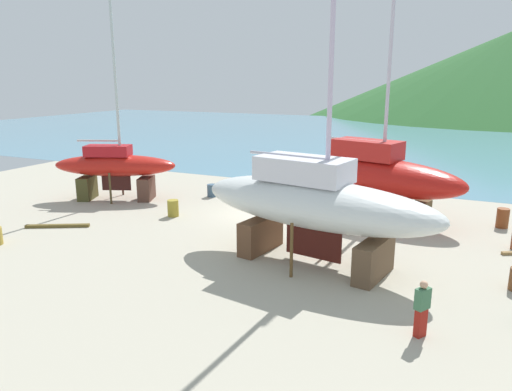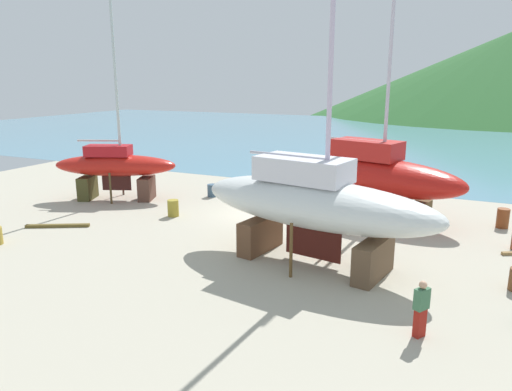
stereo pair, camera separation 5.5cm
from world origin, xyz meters
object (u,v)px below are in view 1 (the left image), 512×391
(barrel_tipped_center, at_px, (173,208))
(barrel_tar_black, at_px, (255,193))
(sailboat_mid_port, at_px, (373,175))
(worker, at_px, (422,308))
(sailboat_far_slipway, at_px, (314,202))
(barrel_tipped_left, at_px, (212,190))
(sailboat_large_starboard, at_px, (115,166))
(barrel_ochre, at_px, (503,218))

(barrel_tipped_center, distance_m, barrel_tar_black, 5.46)
(sailboat_mid_port, height_order, worker, sailboat_mid_port)
(worker, bearing_deg, sailboat_far_slipway, 168.50)
(sailboat_far_slipway, relative_size, barrel_tipped_left, 22.17)
(sailboat_large_starboard, bearing_deg, barrel_tar_black, 0.91)
(worker, distance_m, barrel_tipped_center, 14.86)
(barrel_tar_black, bearing_deg, barrel_ochre, 0.47)
(sailboat_large_starboard, relative_size, barrel_tipped_center, 14.67)
(barrel_tipped_center, xyz_separation_m, barrel_tar_black, (2.42, 4.89, 0.01))
(barrel_ochre, height_order, barrel_tar_black, barrel_ochre)
(sailboat_far_slipway, xyz_separation_m, barrel_ochre, (6.90, 8.15, -1.95))
(sailboat_large_starboard, bearing_deg, worker, -48.07)
(sailboat_far_slipway, distance_m, sailboat_large_starboard, 14.56)
(sailboat_large_starboard, distance_m, barrel_tipped_left, 5.87)
(sailboat_far_slipway, bearing_deg, barrel_tar_black, 137.54)
(barrel_ochre, bearing_deg, sailboat_large_starboard, -170.78)
(sailboat_large_starboard, bearing_deg, barrel_ochre, -13.09)
(barrel_tipped_center, bearing_deg, barrel_ochre, 17.87)
(worker, xyz_separation_m, barrel_tipped_left, (-13.35, 11.70, -0.48))
(sailboat_large_starboard, relative_size, worker, 7.68)
(sailboat_large_starboard, relative_size, barrel_tipped_left, 16.73)
(sailboat_mid_port, bearing_deg, barrel_tipped_center, -138.63)
(sailboat_large_starboard, bearing_deg, sailboat_far_slipway, -41.58)
(worker, bearing_deg, barrel_tipped_left, 169.07)
(sailboat_mid_port, distance_m, worker, 12.21)
(barrel_tipped_left, relative_size, barrel_tar_black, 0.86)
(sailboat_far_slipway, xyz_separation_m, worker, (4.44, -3.97, -1.57))
(barrel_tipped_left, height_order, barrel_tipped_center, barrel_tipped_center)
(sailboat_far_slipway, distance_m, barrel_tipped_left, 11.97)
(barrel_ochre, bearing_deg, worker, -101.48)
(barrel_tipped_left, bearing_deg, barrel_tipped_center, -86.14)
(sailboat_far_slipway, xyz_separation_m, sailboat_large_starboard, (-13.74, 4.81, -0.44))
(barrel_tipped_center, bearing_deg, worker, -28.65)
(sailboat_mid_port, distance_m, barrel_tar_black, 7.16)
(sailboat_far_slipway, height_order, barrel_tipped_left, sailboat_far_slipway)
(worker, relative_size, barrel_tipped_left, 2.18)
(sailboat_mid_port, distance_m, barrel_tipped_left, 9.83)
(barrel_tipped_left, distance_m, barrel_tipped_center, 4.59)
(sailboat_far_slipway, distance_m, barrel_tar_black, 10.34)
(barrel_tipped_left, xyz_separation_m, barrel_ochre, (15.81, 0.42, 0.09))
(barrel_ochre, bearing_deg, barrel_tar_black, -179.53)
(sailboat_far_slipway, height_order, worker, sailboat_far_slipway)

